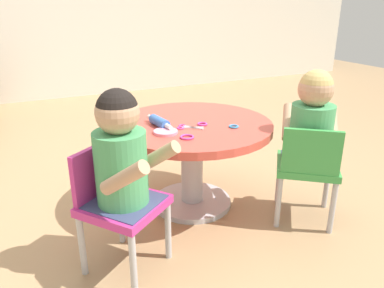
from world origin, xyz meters
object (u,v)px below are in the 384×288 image
at_px(craft_table, 192,144).
at_px(child_chair_left, 117,202).
at_px(seated_child_right, 312,122).
at_px(rolling_pin, 159,122).
at_px(child_chair_right, 307,167).
at_px(craft_scissors, 186,127).
at_px(seated_child_left, 121,153).

height_order(craft_table, child_chair_left, child_chair_left).
distance_m(seated_child_right, rolling_pin, 0.76).
distance_m(craft_table, child_chair_right, 0.61).
bearing_deg(seated_child_right, child_chair_left, 177.87).
bearing_deg(craft_scissors, seated_child_left, -144.68).
bearing_deg(child_chair_left, seated_child_right, -2.13).
height_order(craft_table, seated_child_right, seated_child_right).
bearing_deg(craft_scissors, seated_child_right, -29.02).
distance_m(craft_table, craft_scissors, 0.16).
height_order(rolling_pin, craft_scissors, rolling_pin).
height_order(child_chair_left, rolling_pin, rolling_pin).
bearing_deg(craft_table, rolling_pin, 177.28).
distance_m(seated_child_left, seated_child_right, 0.96).
height_order(craft_table, child_chair_right, child_chair_right).
xyz_separation_m(child_chair_left, seated_child_left, (0.02, -0.03, 0.23)).
relative_size(seated_child_left, craft_scissors, 3.69).
distance_m(seated_child_left, child_chair_right, 0.96).
bearing_deg(seated_child_right, craft_table, 142.32).
bearing_deg(rolling_pin, craft_scissors, -33.66).
bearing_deg(craft_table, craft_scissors, -132.99).
bearing_deg(child_chair_right, craft_scissors, 147.31).
relative_size(child_chair_right, seated_child_right, 1.05).
distance_m(child_chair_left, seated_child_left, 0.23).
bearing_deg(craft_scissors, craft_table, 47.01).
height_order(seated_child_left, rolling_pin, seated_child_left).
bearing_deg(rolling_pin, child_chair_left, -133.69).
xyz_separation_m(craft_table, seated_child_left, (-0.48, -0.37, 0.17)).
xyz_separation_m(seated_child_left, craft_scissors, (0.42, 0.30, -0.04)).
relative_size(child_chair_right, rolling_pin, 2.32).
bearing_deg(child_chair_right, rolling_pin, 147.13).
bearing_deg(seated_child_left, craft_scissors, 35.32).
distance_m(seated_child_right, craft_scissors, 0.62).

